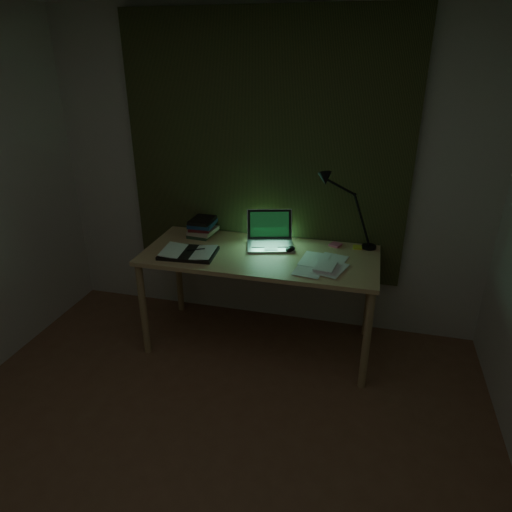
{
  "coord_description": "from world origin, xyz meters",
  "views": [
    {
      "loc": [
        0.8,
        -1.46,
        2.15
      ],
      "look_at": [
        0.07,
        1.42,
        0.82
      ],
      "focal_mm": 32.0,
      "sensor_mm": 36.0,
      "label": 1
    }
  ],
  "objects": [
    {
      "name": "desk",
      "position": [
        0.07,
        1.54,
        0.39
      ],
      "size": [
        1.73,
        0.76,
        0.79
      ],
      "primitive_type": null,
      "color": "tan",
      "rests_on": "floor"
    },
    {
      "name": "loose_papers",
      "position": [
        0.52,
        1.43,
        0.8
      ],
      "size": [
        0.4,
        0.41,
        0.02
      ],
      "primitive_type": null,
      "rotation": [
        0.0,
        0.0,
        0.37
      ],
      "color": "silver",
      "rests_on": "desk"
    },
    {
      "name": "sticky_pink",
      "position": [
        0.6,
        1.83,
        0.8
      ],
      "size": [
        0.1,
        0.1,
        0.02
      ],
      "primitive_type": "cube",
      "rotation": [
        0.0,
        0.0,
        -0.43
      ],
      "color": "#E4587A",
      "rests_on": "desk"
    },
    {
      "name": "open_textbook",
      "position": [
        -0.44,
        1.39,
        0.81
      ],
      "size": [
        0.42,
        0.31,
        0.03
      ],
      "primitive_type": null,
      "rotation": [
        0.0,
        0.0,
        0.07
      ],
      "color": "white",
      "rests_on": "desk"
    },
    {
      "name": "curtain",
      "position": [
        0.0,
        1.96,
        1.45
      ],
      "size": [
        2.2,
        0.06,
        2.0
      ],
      "primitive_type": "cube",
      "color": "#2A3219",
      "rests_on": "wall_back"
    },
    {
      "name": "desk_lamp",
      "position": [
        0.85,
        1.84,
        1.08
      ],
      "size": [
        0.42,
        0.34,
        0.58
      ],
      "primitive_type": null,
      "rotation": [
        0.0,
        0.0,
        -0.11
      ],
      "color": "black",
      "rests_on": "desk"
    },
    {
      "name": "wall_back",
      "position": [
        0.0,
        2.0,
        1.25
      ],
      "size": [
        3.5,
        0.0,
        2.5
      ],
      "primitive_type": "cube",
      "color": "beige",
      "rests_on": "ground"
    },
    {
      "name": "sticky_yellow",
      "position": [
        0.76,
        1.82,
        0.8
      ],
      "size": [
        0.07,
        0.07,
        0.01
      ],
      "primitive_type": "cube",
      "rotation": [
        0.0,
        0.0,
        0.06
      ],
      "color": "yellow",
      "rests_on": "desk"
    },
    {
      "name": "laptop",
      "position": [
        0.12,
        1.68,
        0.92
      ],
      "size": [
        0.45,
        0.48,
        0.25
      ],
      "primitive_type": null,
      "rotation": [
        0.0,
        0.0,
        0.28
      ],
      "color": "silver",
      "rests_on": "desk"
    },
    {
      "name": "mouse",
      "position": [
        0.28,
        1.63,
        0.81
      ],
      "size": [
        0.09,
        0.11,
        0.04
      ],
      "primitive_type": "ellipsoid",
      "rotation": [
        0.0,
        0.0,
        -0.27
      ],
      "color": "black",
      "rests_on": "desk"
    },
    {
      "name": "floor",
      "position": [
        0.0,
        0.0,
        0.0
      ],
      "size": [
        3.5,
        4.0,
        0.0
      ],
      "primitive_type": "cube",
      "color": "brown",
      "rests_on": "ground"
    },
    {
      "name": "book_stack",
      "position": [
        -0.47,
        1.79,
        0.86
      ],
      "size": [
        0.2,
        0.23,
        0.15
      ],
      "primitive_type": null,
      "rotation": [
        0.0,
        0.0,
        -0.05
      ],
      "color": "white",
      "rests_on": "desk"
    }
  ]
}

